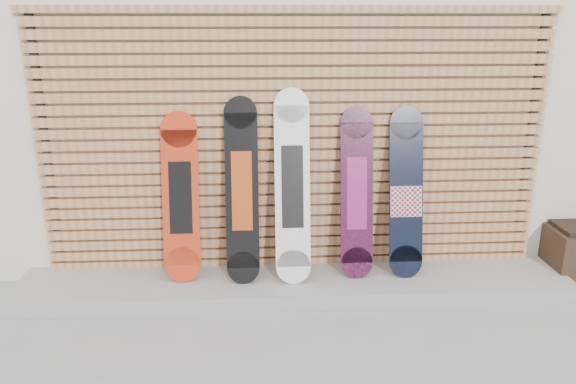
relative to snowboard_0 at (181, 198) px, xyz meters
name	(u,v)px	position (x,y,z in m)	size (l,w,h in m)	color
ground	(322,333)	(1.08, -0.79, -0.81)	(80.00, 80.00, 0.00)	gray
building	(333,51)	(1.58, 2.71, 0.99)	(12.00, 5.00, 3.60)	beige
concrete_step	(295,284)	(0.93, -0.11, -0.75)	(4.60, 0.70, 0.12)	gray
slat_wall	(293,143)	(0.93, 0.18, 0.40)	(4.26, 0.08, 2.29)	#AC7247
snowboard_0	(181,198)	(0.00, 0.00, 0.00)	(0.30, 0.32, 1.38)	red
snowboard_1	(242,191)	(0.50, -0.03, 0.06)	(0.27, 0.37, 1.49)	black
snowboard_2	(292,187)	(0.91, -0.04, 0.09)	(0.28, 0.39, 1.55)	white
snowboard_3	(357,193)	(1.44, 0.00, 0.01)	(0.27, 0.32, 1.40)	black
snowboard_4	(406,194)	(1.85, -0.01, 0.00)	(0.28, 0.33, 1.40)	black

